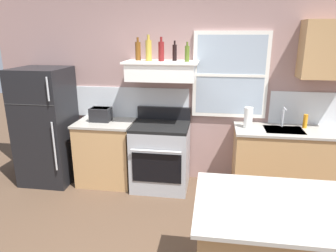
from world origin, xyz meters
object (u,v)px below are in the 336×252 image
bottle_balsamic_dark (175,52)px  bottle_olive_oil_square (187,53)px  refrigerator (46,126)px  dish_soap_bottle (305,121)px  stove_range (161,155)px  paper_towel_roll (248,118)px  toaster (101,114)px  bottle_champagne_gold_foil (149,50)px  bottle_red_label_wine (161,51)px  bottle_amber_wine (138,51)px

bottle_balsamic_dark → bottle_olive_oil_square: bearing=-30.0°
refrigerator → dish_soap_bottle: (3.53, 0.16, 0.18)m
refrigerator → stove_range: 1.69m
stove_range → paper_towel_roll: size_ratio=4.04×
refrigerator → toaster: 0.82m
bottle_olive_oil_square → bottle_champagne_gold_foil: bearing=176.6°
bottle_balsamic_dark → bottle_olive_oil_square: (0.17, -0.10, -0.01)m
bottle_red_label_wine → toaster: bearing=-179.1°
bottle_amber_wine → bottle_balsamic_dark: bearing=-0.0°
bottle_champagne_gold_foil → bottle_red_label_wine: bearing=-4.2°
bottle_olive_oil_square → paper_towel_roll: (0.81, -0.02, -0.80)m
bottle_balsamic_dark → dish_soap_bottle: size_ratio=1.43×
bottle_red_label_wine → dish_soap_bottle: size_ratio=1.69×
stove_range → bottle_red_label_wine: bearing=88.3°
refrigerator → bottle_balsamic_dark: bottle_balsamic_dark is taller
toaster → bottle_olive_oil_square: size_ratio=1.21×
stove_range → bottle_red_label_wine: (0.00, 0.07, 1.41)m
dish_soap_bottle → stove_range: bearing=-175.8°
bottle_amber_wine → bottle_olive_oil_square: 0.67m
bottle_amber_wine → bottle_champagne_gold_foil: size_ratio=0.90×
refrigerator → bottle_champagne_gold_foil: 1.83m
bottle_amber_wine → bottle_balsamic_dark: (0.49, -0.00, -0.02)m
paper_towel_roll → bottle_red_label_wine: bearing=178.1°
refrigerator → paper_towel_roll: (2.80, 0.06, 0.22)m
toaster → bottle_olive_oil_square: bottle_olive_oil_square is taller
toaster → bottle_balsamic_dark: (1.02, 0.10, 0.84)m
stove_range → bottle_red_label_wine: bottle_red_label_wine is taller
refrigerator → bottle_olive_oil_square: 2.24m
bottle_olive_oil_square → stove_range: bearing=-170.4°
bottle_red_label_wine → bottle_amber_wine: bearing=165.8°
bottle_balsamic_dark → refrigerator: bearing=-174.3°
bottle_amber_wine → bottle_red_label_wine: (0.33, -0.08, 0.00)m
toaster → bottle_amber_wine: (0.54, 0.10, 0.86)m
bottle_red_label_wine → bottle_olive_oil_square: 0.34m
bottle_balsamic_dark → dish_soap_bottle: bottle_balsamic_dark is taller
bottle_red_label_wine → bottle_balsamic_dark: 0.18m
toaster → paper_towel_roll: paper_towel_roll is taller
bottle_balsamic_dark → bottle_champagne_gold_foil: bearing=-168.0°
refrigerator → toaster: refrigerator is taller
bottle_amber_wine → paper_towel_roll: (1.47, -0.12, -0.82)m
bottle_red_label_wine → paper_towel_roll: 1.41m
stove_range → bottle_olive_oil_square: bottle_olive_oil_square is taller
toaster → bottle_red_label_wine: size_ratio=0.98×
refrigerator → bottle_amber_wine: size_ratio=5.55×
stove_range → bottle_amber_wine: (-0.32, 0.16, 1.41)m
refrigerator → bottle_balsamic_dark: size_ratio=6.39×
refrigerator → stove_range: (1.65, 0.02, -0.36)m
bottle_olive_oil_square → dish_soap_bottle: size_ratio=1.36×
stove_range → bottle_amber_wine: size_ratio=3.68×
refrigerator → bottle_amber_wine: bottle_amber_wine is taller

